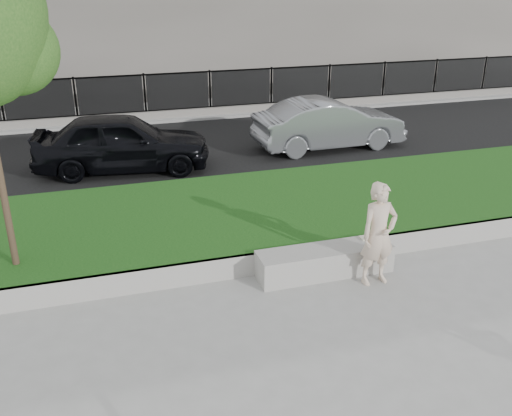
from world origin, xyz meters
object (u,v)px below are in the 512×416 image
object	(u,v)px
book	(367,238)
car_dark	(122,142)
man	(379,234)
stone_bench	(325,261)
car_silver	(329,124)

from	to	relation	value
book	car_dark	world-z (taller)	car_dark
man	stone_bench	bearing A→B (deg)	140.50
man	book	xyz separation A→B (m)	(0.15, 0.64, -0.38)
stone_bench	book	world-z (taller)	book
car_silver	man	bearing A→B (deg)	160.25
man	car_dark	distance (m)	7.65
book	man	bearing A→B (deg)	-102.11
stone_bench	car_silver	size ratio (longest dim) A/B	0.55
man	car_dark	xyz separation A→B (m)	(-3.46, 6.82, -0.09)
man	car_dark	bearing A→B (deg)	112.43
stone_bench	car_dark	distance (m)	6.93
stone_bench	car_silver	xyz separation A→B (m)	(2.96, 6.64, 0.50)
man	book	world-z (taller)	man
man	car_silver	size ratio (longest dim) A/B	0.41
stone_bench	car_dark	size ratio (longest dim) A/B	0.54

